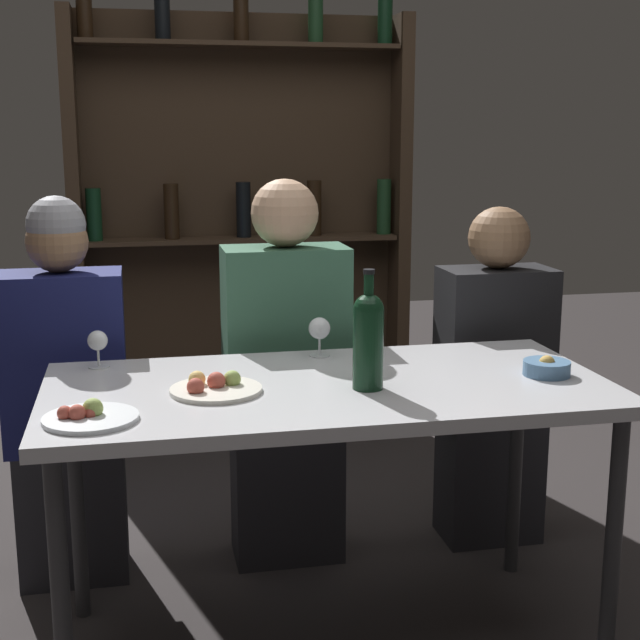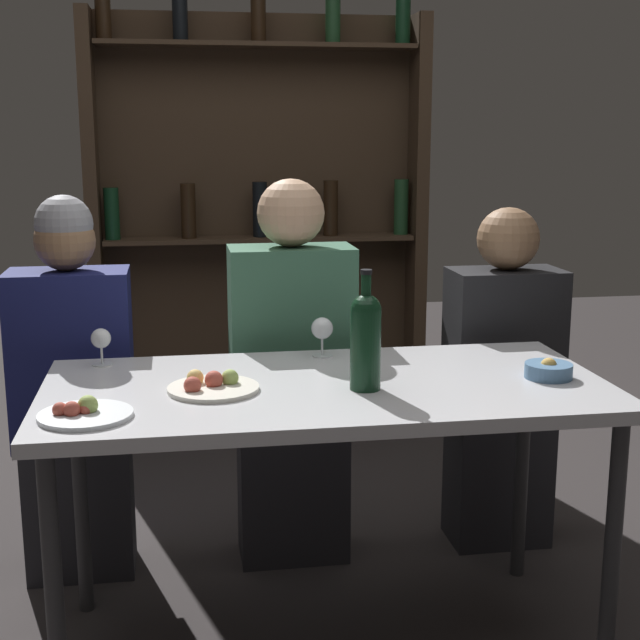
% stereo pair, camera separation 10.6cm
% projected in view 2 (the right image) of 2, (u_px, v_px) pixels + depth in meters
% --- Properties ---
extents(dining_table, '(1.51, 0.73, 0.78)m').
position_uv_depth(dining_table, '(327.00, 407.00, 2.40)').
color(dining_table, silver).
rests_on(dining_table, ground_plane).
extents(wine_rack_wall, '(1.56, 0.21, 2.07)m').
position_uv_depth(wine_rack_wall, '(259.00, 215.00, 4.16)').
color(wine_rack_wall, '#38281C').
rests_on(wine_rack_wall, ground_plane).
extents(wine_bottle, '(0.08, 0.08, 0.32)m').
position_uv_depth(wine_bottle, '(366.00, 337.00, 2.30)').
color(wine_bottle, black).
rests_on(wine_bottle, dining_table).
extents(wine_glass_0, '(0.07, 0.07, 0.12)m').
position_uv_depth(wine_glass_0, '(322.00, 330.00, 2.66)').
color(wine_glass_0, silver).
rests_on(wine_glass_0, dining_table).
extents(wine_glass_1, '(0.06, 0.06, 0.11)m').
position_uv_depth(wine_glass_1, '(101.00, 340.00, 2.56)').
color(wine_glass_1, silver).
rests_on(wine_glass_1, dining_table).
extents(food_plate_0, '(0.24, 0.24, 0.05)m').
position_uv_depth(food_plate_0, '(212.00, 385.00, 2.32)').
color(food_plate_0, silver).
rests_on(food_plate_0, dining_table).
extents(food_plate_1, '(0.22, 0.22, 0.05)m').
position_uv_depth(food_plate_1, '(83.00, 413.00, 2.10)').
color(food_plate_1, silver).
rests_on(food_plate_1, dining_table).
extents(snack_bowl, '(0.13, 0.13, 0.06)m').
position_uv_depth(snack_bowl, '(548.00, 370.00, 2.44)').
color(snack_bowl, '#4C7299').
rests_on(snack_bowl, dining_table).
extents(seated_person_left, '(0.38, 0.22, 1.25)m').
position_uv_depth(seated_person_left, '(74.00, 397.00, 2.86)').
color(seated_person_left, '#26262B').
rests_on(seated_person_left, ground_plane).
extents(seated_person_center, '(0.40, 0.22, 1.29)m').
position_uv_depth(seated_person_center, '(292.00, 383.00, 2.97)').
color(seated_person_center, '#26262B').
rests_on(seated_person_center, ground_plane).
extents(seated_person_right, '(0.38, 0.22, 1.19)m').
position_uv_depth(seated_person_right, '(502.00, 388.00, 3.10)').
color(seated_person_right, '#26262B').
rests_on(seated_person_right, ground_plane).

